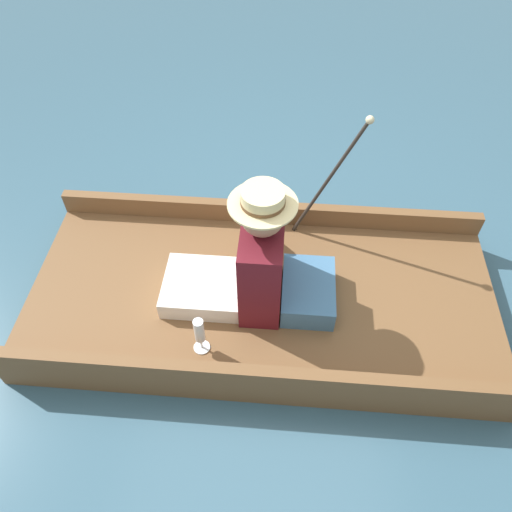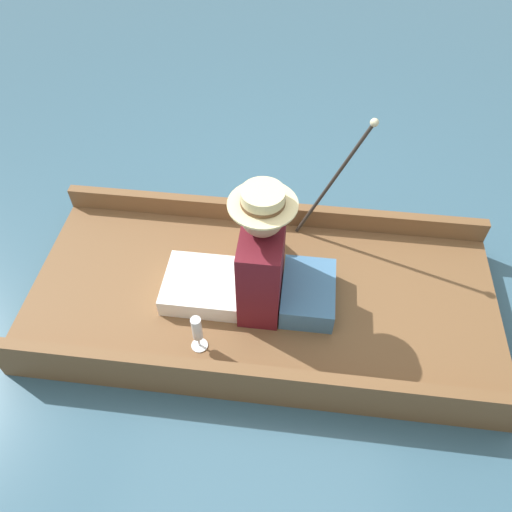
% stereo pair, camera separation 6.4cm
% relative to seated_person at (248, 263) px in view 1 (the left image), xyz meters
% --- Properties ---
extents(ground_plane, '(16.00, 16.00, 0.00)m').
position_rel_seated_person_xyz_m(ground_plane, '(0.04, -0.07, -0.44)').
color(ground_plane, '#385B70').
extents(punt_boat, '(1.17, 2.55, 0.29)m').
position_rel_seated_person_xyz_m(punt_boat, '(0.04, -0.07, -0.35)').
color(punt_boat, brown).
rests_on(punt_boat, ground_plane).
extents(seat_cushion, '(0.40, 0.28, 0.14)m').
position_rel_seated_person_xyz_m(seat_cushion, '(0.01, -0.32, -0.22)').
color(seat_cushion, teal).
rests_on(seat_cushion, punt_boat).
extents(seated_person, '(0.41, 0.69, 0.77)m').
position_rel_seated_person_xyz_m(seated_person, '(0.00, 0.00, 0.00)').
color(seated_person, white).
rests_on(seated_person, punt_boat).
extents(teddy_bear, '(0.24, 0.14, 0.35)m').
position_rel_seated_person_xyz_m(teddy_bear, '(0.34, -0.04, -0.12)').
color(teddy_bear, beige).
rests_on(teddy_bear, punt_boat).
extents(wine_glass, '(0.08, 0.08, 0.24)m').
position_rel_seated_person_xyz_m(wine_glass, '(-0.34, 0.21, -0.14)').
color(wine_glass, silver).
rests_on(wine_glass, punt_boat).
extents(walking_cane, '(0.04, 0.36, 0.83)m').
position_rel_seated_person_xyz_m(walking_cane, '(0.52, -0.43, 0.19)').
color(walking_cane, '#2D2823').
rests_on(walking_cane, punt_boat).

